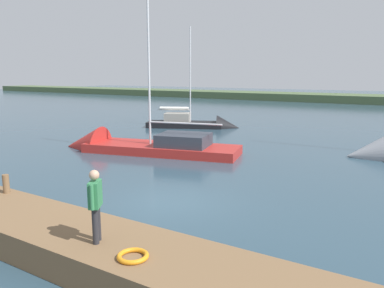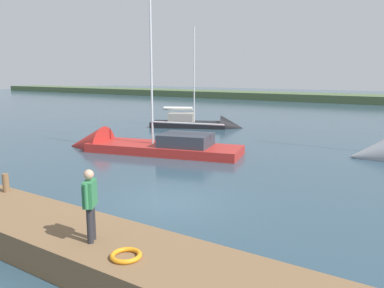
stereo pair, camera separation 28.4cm
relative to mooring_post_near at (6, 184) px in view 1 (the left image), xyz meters
The scene contains 8 objects.
ground_plane 5.32m from the mooring_post_near, 134.12° to the right, with size 200.00×200.00×0.00m, color #2D4756.
far_shoreline 58.10m from the mooring_post_near, 93.59° to the right, with size 180.00×8.00×2.40m, color #4C603D.
dock_pier 3.78m from the mooring_post_near, 167.72° to the left, with size 24.22×2.26×0.75m, color brown.
mooring_post_near is the anchor object (origin of this frame).
life_ring_buoy 6.40m from the mooring_post_near, 168.80° to the left, with size 0.66×0.66×0.10m, color orange.
sailboat_mid_channel 10.62m from the mooring_post_near, 71.09° to the right, with size 11.03×5.16×11.14m.
sailboat_near_dock 21.34m from the mooring_post_near, 75.88° to the right, with size 7.90×5.12×9.26m.
person_on_dock 5.23m from the mooring_post_near, 168.18° to the left, with size 0.42×0.55×1.66m.
Camera 1 is at (-7.51, 10.52, 4.47)m, focal length 35.74 mm.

